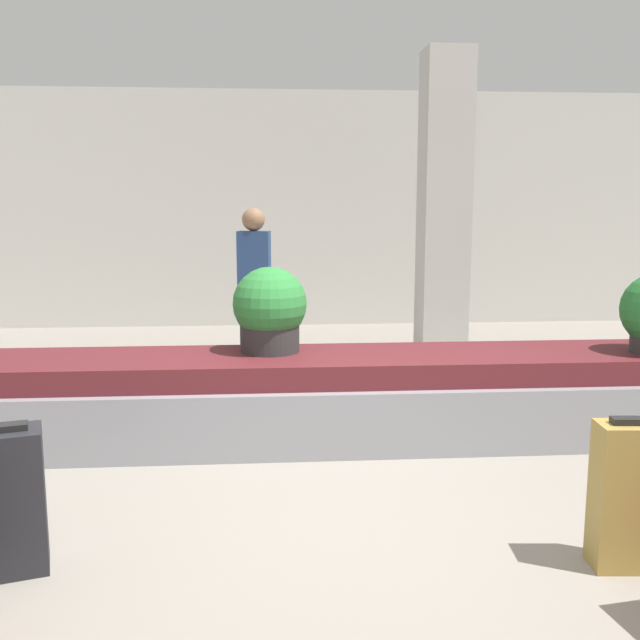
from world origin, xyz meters
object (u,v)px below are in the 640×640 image
Objects in this scene: suitcase_3 at (621,496)px; traveler_0 at (254,274)px; suitcase_1 at (17,500)px; pillar at (444,212)px; potted_plant_0 at (270,310)px.

suitcase_3 is 0.44× the size of traveler_0.
suitcase_1 is 2.79m from suitcase_3.
pillar is 4.41m from suitcase_3.
pillar is at bearing 49.94° from potted_plant_0.
traveler_0 is at bearing 93.96° from potted_plant_0.
potted_plant_0 reaches higher than suitcase_1.
pillar is at bearing 37.26° from suitcase_1.
pillar is 2.03m from traveler_0.
suitcase_3 is at bearing -57.91° from traveler_0.
pillar is 4.40× the size of suitcase_3.
pillar reaches higher than suitcase_1.
pillar is at bearing 10.27° from traveler_0.
pillar is 5.17× the size of potted_plant_0.
suitcase_3 is 2.70m from potted_plant_0.
suitcase_1 is 4.19m from traveler_0.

